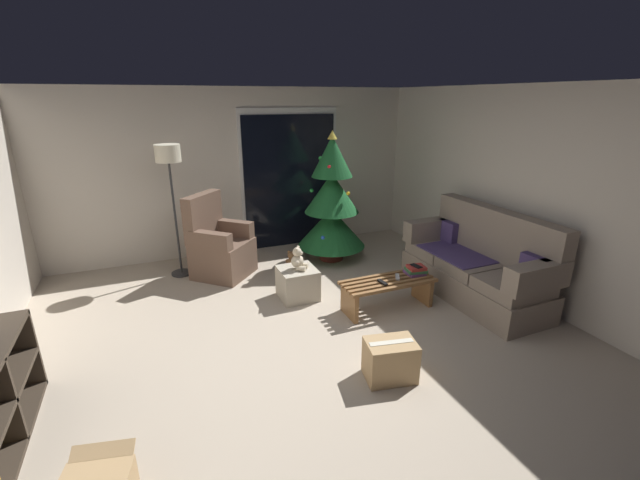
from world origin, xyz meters
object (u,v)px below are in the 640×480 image
couch (478,265)px  coffee_table (388,289)px  armchair (219,247)px  floor_lamp (169,166)px  christmas_tree (332,205)px  teddy_bear_chestnut_by_tree (292,261)px  teddy_bear_cream (298,260)px  cell_phone (416,266)px  ottoman (298,283)px  remote_black (383,282)px  remote_silver (397,277)px  cardboard_box_taped_mid_floor (390,360)px  book_stack (416,270)px

couch → coffee_table: size_ratio=1.77×
armchair → floor_lamp: floor_lamp is taller
christmas_tree → teddy_bear_chestnut_by_tree: size_ratio=6.71×
teddy_bear_cream → teddy_bear_chestnut_by_tree: (0.21, 0.88, -0.38)m
cell_phone → ottoman: bearing=143.2°
teddy_bear_chestnut_by_tree → ottoman: bearing=-104.2°
remote_black → teddy_bear_cream: 1.04m
remote_silver → teddy_bear_cream: size_ratio=0.55×
couch → cardboard_box_taped_mid_floor: bearing=-151.9°
cell_phone → coffee_table: bearing=172.1°
christmas_tree → teddy_bear_cream: bearing=-131.1°
floor_lamp → teddy_bear_cream: bearing=-45.9°
armchair → coffee_table: bearing=-47.2°
ottoman → cardboard_box_taped_mid_floor: size_ratio=0.91×
book_stack → cardboard_box_taped_mid_floor: (-1.03, -1.12, -0.24)m
couch → book_stack: (-0.81, 0.14, 0.02)m
coffee_table → remote_silver: size_ratio=7.05×
teddy_bear_chestnut_by_tree → couch: bearing=-42.0°
christmas_tree → ottoman: (-0.91, -1.02, -0.66)m
couch → teddy_bear_cream: bearing=159.3°
couch → remote_silver: 1.07m
christmas_tree → floor_lamp: (-2.17, 0.28, 0.65)m
remote_black → book_stack: size_ratio=0.60×
ottoman → cardboard_box_taped_mid_floor: bearing=-82.7°
coffee_table → teddy_bear_cream: 1.11m
floor_lamp → armchair: bearing=-23.5°
cardboard_box_taped_mid_floor → armchair: bearing=108.9°
floor_lamp → remote_silver: bearing=-40.9°
coffee_table → armchair: size_ratio=0.97×
ottoman → christmas_tree: bearing=48.4°
remote_silver → christmas_tree: christmas_tree is taller
coffee_table → cardboard_box_taped_mid_floor: (-0.64, -1.10, -0.07)m
remote_silver → floor_lamp: size_ratio=0.09×
ottoman → teddy_bear_chestnut_by_tree: (0.22, 0.87, -0.07)m
couch → coffee_table: bearing=174.4°
christmas_tree → floor_lamp: christmas_tree is taller
couch → teddy_bear_cream: 2.20m
ottoman → teddy_bear_cream: size_ratio=1.54×
teddy_bear_cream → book_stack: bearing=-27.3°
couch → book_stack: size_ratio=7.53×
christmas_tree → cardboard_box_taped_mid_floor: christmas_tree is taller
coffee_table → book_stack: 0.42m
floor_lamp → christmas_tree: bearing=-7.4°
book_stack → armchair: armchair is taller
remote_black → cell_phone: bearing=-177.2°
christmas_tree → remote_black: bearing=-94.8°
ottoman → cardboard_box_taped_mid_floor: 1.78m
book_stack → teddy_bear_chestnut_by_tree: (-1.03, 1.52, -0.30)m
remote_black → cardboard_box_taped_mid_floor: (-0.54, -1.05, -0.20)m
cell_phone → cardboard_box_taped_mid_floor: cell_phone is taller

